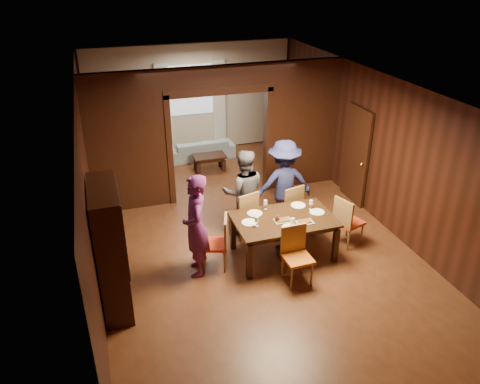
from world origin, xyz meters
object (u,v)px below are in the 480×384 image
object	(u,v)px
chair_far_r	(287,206)
chair_near	(298,257)
hutch	(110,249)
person_navy	(284,184)
sofa	(200,149)
dining_table	(283,237)
chair_far_l	(243,213)
chair_right	(349,220)
coffee_table	(210,163)
person_grey	(243,192)
person_purple	(196,226)
chair_left	(214,243)

from	to	relation	value
chair_far_r	chair_near	size ratio (longest dim) A/B	1.00
chair_near	hutch	bearing A→B (deg)	171.37
chair_far_r	hutch	world-z (taller)	hutch
person_navy	sofa	world-z (taller)	person_navy
person_navy	chair_near	xyz separation A→B (m)	(-0.49, -1.83, -0.40)
dining_table	chair_far_l	xyz separation A→B (m)	(-0.48, 0.86, 0.10)
dining_table	chair_right	world-z (taller)	chair_right
coffee_table	dining_table	bearing A→B (deg)	-85.48
chair_near	coffee_table	bearing A→B (deg)	91.07
person_grey	dining_table	distance (m)	1.18
dining_table	chair_right	size ratio (longest dim) A/B	1.81
person_navy	dining_table	size ratio (longest dim) A/B	1.01
person_grey	sofa	world-z (taller)	person_grey
sofa	chair_right	world-z (taller)	chair_right
person_purple	chair_left	world-z (taller)	person_purple
dining_table	chair_left	world-z (taller)	chair_left
chair_far_r	person_navy	bearing A→B (deg)	-97.36
person_purple	chair_near	bearing A→B (deg)	70.56
sofa	chair_left	xyz separation A→B (m)	(-0.90, -4.87, 0.23)
sofa	hutch	world-z (taller)	hutch
person_purple	person_grey	world-z (taller)	person_purple
hutch	coffee_table	bearing A→B (deg)	59.73
chair_left	person_navy	bearing A→B (deg)	139.19
chair_left	person_grey	bearing A→B (deg)	156.98
chair_left	hutch	world-z (taller)	hutch
chair_right	chair_far_r	xyz separation A→B (m)	(-0.87, 0.86, 0.00)
dining_table	coffee_table	xyz separation A→B (m)	(-0.32, 4.05, -0.18)
sofa	dining_table	bearing A→B (deg)	92.40
dining_table	chair_near	world-z (taller)	chair_near
sofa	chair_far_l	bearing A→B (deg)	86.48
hutch	person_purple	bearing A→B (deg)	17.12
chair_left	chair_far_l	bearing A→B (deg)	154.73
person_grey	hutch	distance (m)	2.91
person_purple	person_navy	size ratio (longest dim) A/B	1.01
dining_table	chair_right	xyz separation A→B (m)	(1.31, 0.00, 0.10)
chair_right	hutch	size ratio (longest dim) A/B	0.48
chair_near	dining_table	bearing A→B (deg)	82.80
person_grey	person_navy	size ratio (longest dim) A/B	0.96
person_navy	chair_far_r	size ratio (longest dim) A/B	1.83
person_grey	dining_table	world-z (taller)	person_grey
dining_table	chair_far_l	distance (m)	0.99
person_grey	chair_right	size ratio (longest dim) A/B	1.75
coffee_table	hutch	size ratio (longest dim) A/B	0.40
chair_far_l	hutch	bearing A→B (deg)	11.42
person_navy	chair_near	distance (m)	1.94
chair_right	chair_near	distance (m)	1.59
person_purple	person_grey	size ratio (longest dim) A/B	1.06
chair_far_l	chair_right	bearing A→B (deg)	137.99
person_purple	chair_left	bearing A→B (deg)	107.46
chair_left	chair_near	size ratio (longest dim) A/B	1.00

